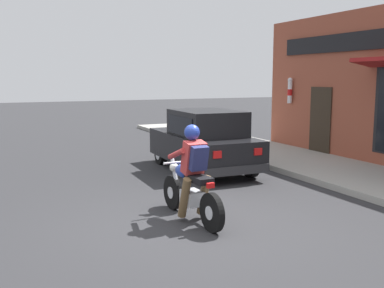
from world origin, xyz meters
The scene contains 4 objects.
ground_plane centered at (0.00, 0.00, 0.00)m, with size 80.00×80.00×0.00m, color #2B2B2D.
sidewalk_curb centered at (4.91, 3.00, 0.07)m, with size 2.60×22.00×0.14m, color #9E9B93.
motorcycle_with_rider centered at (0.05, 0.19, 0.68)m, with size 0.57×2.02×1.62m.
car_hatchback centered at (2.03, 3.71, 0.77)m, with size 1.75×3.82×1.57m.
Camera 1 is at (-3.03, -6.44, 2.38)m, focal length 42.00 mm.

